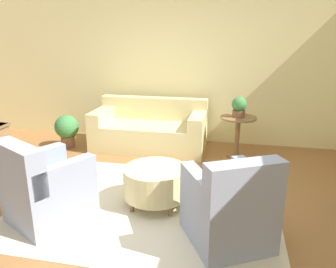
# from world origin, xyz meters

# --- Properties ---
(ground_plane) EXTENTS (16.00, 16.00, 0.00)m
(ground_plane) POSITION_xyz_m (0.00, 0.00, 0.00)
(ground_plane) COLOR #996638
(wall_back) EXTENTS (9.23, 0.12, 2.80)m
(wall_back) POSITION_xyz_m (0.00, 2.68, 1.40)
(wall_back) COLOR beige
(wall_back) RESTS_ON ground_plane
(rug) EXTENTS (3.09, 2.34, 0.01)m
(rug) POSITION_xyz_m (0.00, 0.00, 0.01)
(rug) COLOR beige
(rug) RESTS_ON ground_plane
(couch) EXTENTS (1.97, 0.93, 0.87)m
(couch) POSITION_xyz_m (-0.49, 2.02, 0.32)
(couch) COLOR beige
(couch) RESTS_ON ground_plane
(armchair_left) EXTENTS (1.00, 1.02, 0.94)m
(armchair_left) POSITION_xyz_m (-0.99, -0.53, 0.37)
(armchair_left) COLOR #8E99B2
(armchair_left) RESTS_ON rug
(armchair_right) EXTENTS (1.00, 1.02, 0.94)m
(armchair_right) POSITION_xyz_m (0.99, -0.53, 0.37)
(armchair_right) COLOR #8E99B2
(armchair_right) RESTS_ON rug
(ottoman_table) EXTENTS (0.76, 0.76, 0.47)m
(ottoman_table) POSITION_xyz_m (0.10, 0.05, 0.30)
(ottoman_table) COLOR beige
(ottoman_table) RESTS_ON rug
(side_table) EXTENTS (0.58, 0.58, 0.69)m
(side_table) POSITION_xyz_m (1.04, 1.92, 0.47)
(side_table) COLOR olive
(side_table) RESTS_ON ground_plane
(potted_plant_on_side_table) EXTENTS (0.24, 0.24, 0.33)m
(potted_plant_on_side_table) POSITION_xyz_m (1.04, 1.92, 0.86)
(potted_plant_on_side_table) COLOR brown
(potted_plant_on_side_table) RESTS_ON side_table
(potted_plant_floor) EXTENTS (0.43, 0.43, 0.60)m
(potted_plant_floor) POSITION_xyz_m (-1.98, 1.78, 0.35)
(potted_plant_floor) COLOR brown
(potted_plant_floor) RESTS_ON ground_plane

